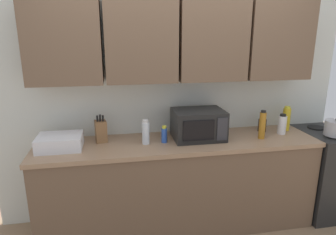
% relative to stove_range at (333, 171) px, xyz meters
% --- Properties ---
extents(wall_back_with_cabinets, '(3.52, 0.38, 2.60)m').
position_rel_stove_range_xyz_m(wall_back_with_cabinets, '(-1.71, 0.25, 1.13)').
color(wall_back_with_cabinets, silver).
rests_on(wall_back_with_cabinets, ground_plane).
extents(counter_run, '(2.65, 0.63, 0.90)m').
position_rel_stove_range_xyz_m(counter_run, '(-1.71, 0.02, -0.00)').
color(counter_run, brown).
rests_on(counter_run, ground_plane).
extents(stove_range, '(0.76, 0.64, 0.91)m').
position_rel_stove_range_xyz_m(stove_range, '(0.00, 0.00, 0.00)').
color(stove_range, black).
rests_on(stove_range, ground_plane).
extents(kettle, '(0.21, 0.21, 0.18)m').
position_rel_stove_range_xyz_m(kettle, '(-0.17, -0.14, 0.53)').
color(kettle, '#B2B2B7').
rests_on(kettle, stove_range).
extents(microwave, '(0.48, 0.37, 0.28)m').
position_rel_stove_range_xyz_m(microwave, '(-1.51, 0.06, 0.59)').
color(microwave, black).
rests_on(microwave, counter_run).
extents(dish_rack, '(0.38, 0.30, 0.12)m').
position_rel_stove_range_xyz_m(dish_rack, '(-2.78, 0.02, 0.51)').
color(dish_rack, silver).
rests_on(dish_rack, counter_run).
extents(knife_block, '(0.12, 0.14, 0.26)m').
position_rel_stove_range_xyz_m(knife_block, '(-2.43, 0.14, 0.55)').
color(knife_block, brown).
rests_on(knife_block, counter_run).
extents(bottle_amber_vinegar, '(0.06, 0.06, 0.28)m').
position_rel_stove_range_xyz_m(bottle_amber_vinegar, '(-0.91, -0.06, 0.58)').
color(bottle_amber_vinegar, '#AD701E').
rests_on(bottle_amber_vinegar, counter_run).
extents(bottle_blue_cleaner, '(0.05, 0.05, 0.16)m').
position_rel_stove_range_xyz_m(bottle_blue_cleaner, '(-1.85, 0.01, 0.52)').
color(bottle_blue_cleaner, '#2D56B7').
rests_on(bottle_blue_cleaner, counter_run).
extents(bottle_soy_dark, '(0.08, 0.08, 0.16)m').
position_rel_stove_range_xyz_m(bottle_soy_dark, '(-0.80, 0.15, 0.52)').
color(bottle_soy_dark, black).
rests_on(bottle_soy_dark, counter_run).
extents(bottle_yellow_mustard, '(0.08, 0.08, 0.25)m').
position_rel_stove_range_xyz_m(bottle_yellow_mustard, '(-0.53, 0.14, 0.57)').
color(bottle_yellow_mustard, gold).
rests_on(bottle_yellow_mustard, counter_run).
extents(bottle_white_jar, '(0.08, 0.08, 0.21)m').
position_rel_stove_range_xyz_m(bottle_white_jar, '(-0.65, 0.03, 0.55)').
color(bottle_white_jar, white).
rests_on(bottle_white_jar, counter_run).
extents(bottle_clear_tall, '(0.07, 0.07, 0.23)m').
position_rel_stove_range_xyz_m(bottle_clear_tall, '(-2.03, -0.00, 0.56)').
color(bottle_clear_tall, silver).
rests_on(bottle_clear_tall, counter_run).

